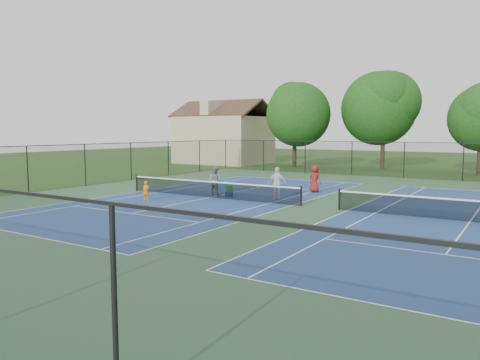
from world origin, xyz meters
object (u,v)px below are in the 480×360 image
Objects in this scene: tree_back_a at (295,111)px; bystander_c at (315,179)px; tree_back_b at (384,105)px; bystander_a at (277,183)px; instructor at (215,181)px; child_player at (146,191)px; ball_crate at (229,194)px; clapboard_house at (224,138)px; ball_hopper at (229,189)px.

tree_back_a is 5.24× the size of bystander_c.
bystander_c is at bearing -86.29° from tree_back_b.
bystander_a is 4.19m from bystander_c.
bystander_a reaches higher than instructor.
tree_back_b is at bearing 68.56° from child_player.
bystander_a is at bearing 97.70° from bystander_c.
tree_back_a is 5.12× the size of instructor.
bystander_a reaches higher than ball_crate.
clapboard_house is 30.87m from bystander_a.
child_player is at bearing -128.35° from ball_hopper.
bystander_a is at bearing 25.16° from child_player.
ball_hopper is at bearing 0.00° from ball_crate.
bystander_c is 4.71× the size of ball_crate.
clapboard_house is (-10.00, 1.00, -2.95)m from tree_back_a.
child_player is 2.81× the size of ball_hopper.
clapboard_house is (-19.00, -1.00, -3.50)m from tree_back_b.
ball_hopper is at bearing 167.73° from instructor.
tree_back_b is 30.11m from child_player.
tree_back_b is 0.93× the size of clapboard_house.
ball_hopper is at bearing -94.91° from tree_back_b.
instructor is 4.18m from bystander_a.
tree_back_b is at bearing 12.53° from tree_back_a.
tree_back_a is 0.85× the size of clapboard_house.
bystander_c is 5.88m from ball_hopper.
instructor is (5.63, -22.91, -5.14)m from tree_back_a.
ball_hopper is (16.84, -24.16, -2.58)m from clapboard_house.
tree_back_a is at bearing -45.86° from bystander_c.
tree_back_b reaches higher than clapboard_house.
ball_crate is at bearing 167.73° from instructor.
clapboard_house is 31.34m from child_player.
bystander_a is 5.10× the size of ball_crate.
tree_back_a is 4.84× the size of bystander_a.
clapboard_house is 6.04× the size of instructor.
tree_back_a reaches higher than ball_crate.
tree_back_a reaches higher than clapboard_house.
bystander_c is 5.92m from ball_crate.
ball_crate is 0.36m from ball_hopper.
child_player is 0.64× the size of instructor.
ball_crate is at bearing -73.55° from tree_back_a.
instructor is at bearing -56.82° from clapboard_house.
clapboard_house is 26.49× the size of ball_hopper.
clapboard_house is at bearing 174.29° from tree_back_a.
tree_back_b is 25.24m from bystander_a.
tree_back_a is 8.00× the size of child_player.
ball_crate is (16.84, -24.16, -2.94)m from clapboard_house.
clapboard_house is 5.71× the size of bystander_a.
ball_hopper is (1.21, -0.25, -0.38)m from instructor.
ball_crate is (-3.49, -4.73, -0.72)m from bystander_c.
bystander_c is at bearing -107.99° from bystander_a.
clapboard_house is 9.44× the size of child_player.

